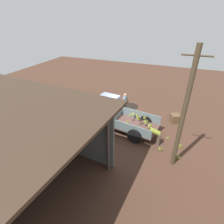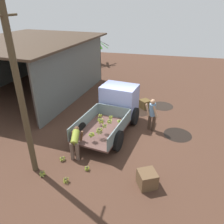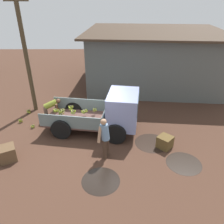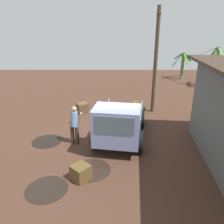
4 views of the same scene
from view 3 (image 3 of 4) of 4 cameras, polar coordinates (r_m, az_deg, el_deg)
ground at (r=10.43m, az=-4.33°, el=-5.10°), size 36.00×36.00×0.00m
mud_patch_0 at (r=7.99m, az=-2.95°, el=-17.50°), size 1.35×1.35×0.01m
mud_patch_1 at (r=9.80m, az=10.22°, el=-7.95°), size 1.44×1.44×0.01m
mud_patch_2 at (r=9.06m, az=18.22°, el=-12.61°), size 1.36×1.36×0.01m
cargo_truck at (r=9.97m, az=0.03°, el=0.08°), size 4.53×2.63×1.95m
warehouse_shed at (r=15.96m, az=12.96°, el=16.56°), size 9.83×8.34×3.67m
utility_pole at (r=12.10m, az=-21.51°, el=13.49°), size 1.13×0.21×5.96m
banana_palm_0 at (r=22.86m, az=-0.10°, el=18.40°), size 2.48×2.12×3.28m
banana_palm_1 at (r=22.87m, az=18.31°, el=16.01°), size 1.95×2.16×2.60m
person_foreground_visitor at (r=8.39m, az=-1.89°, el=-6.42°), size 0.53×0.70×1.71m
person_worker_loading at (r=11.40m, az=-15.76°, el=1.12°), size 0.89×0.60×1.17m
banana_bunch_on_ground_0 at (r=12.17m, az=-17.06°, el=-0.62°), size 0.25×0.25×0.18m
banana_bunch_on_ground_1 at (r=12.00m, az=-22.79°, el=-2.06°), size 0.23×0.23×0.21m
banana_bunch_on_ground_2 at (r=12.76m, az=-20.95°, el=0.16°), size 0.24×0.24×0.21m
banana_bunch_on_ground_3 at (r=11.31m, az=-19.99°, el=-3.49°), size 0.19×0.20×0.18m
wooden_crate_0 at (r=9.53m, az=-25.68°, el=-9.74°), size 0.83×0.83×0.59m
wooden_crate_1 at (r=9.54m, az=13.66°, el=-7.62°), size 0.78×0.78×0.52m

